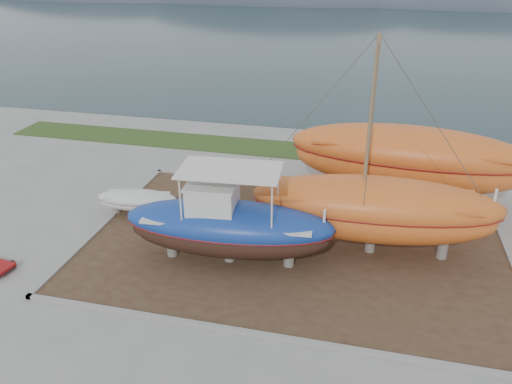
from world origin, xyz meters
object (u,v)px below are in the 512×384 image
(orange_bare_hull, at_px, (406,166))
(orange_sailboat, at_px, (381,153))
(blue_caique, at_px, (229,216))
(white_dinghy, at_px, (137,203))

(orange_bare_hull, bearing_deg, orange_sailboat, -101.18)
(blue_caique, bearing_deg, white_dinghy, 147.94)
(blue_caique, height_order, orange_sailboat, orange_sailboat)
(blue_caique, distance_m, orange_sailboat, 6.58)
(blue_caique, distance_m, orange_bare_hull, 10.37)
(blue_caique, bearing_deg, orange_bare_hull, 41.96)
(orange_sailboat, xyz_separation_m, orange_bare_hull, (1.45, 5.38, -2.61))
(blue_caique, xyz_separation_m, orange_sailboat, (5.72, 2.11, 2.47))
(white_dinghy, xyz_separation_m, orange_bare_hull, (12.74, 4.56, 1.35))
(orange_sailboat, bearing_deg, orange_bare_hull, 71.77)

